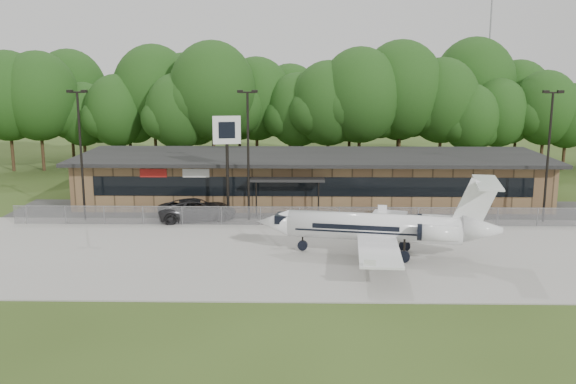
{
  "coord_description": "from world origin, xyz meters",
  "views": [
    {
      "loc": [
        -0.96,
        -32.48,
        12.29
      ],
      "look_at": [
        -1.83,
        12.0,
        3.26
      ],
      "focal_mm": 40.0,
      "sensor_mm": 36.0,
      "label": 1
    }
  ],
  "objects_px": {
    "terminal": "(311,177)",
    "suv": "(197,210)",
    "pole_sign": "(227,141)",
    "business_jet": "(383,228)"
  },
  "relations": [
    {
      "from": "terminal",
      "to": "suv",
      "type": "bearing_deg",
      "value": -141.44
    },
    {
      "from": "terminal",
      "to": "pole_sign",
      "type": "relative_size",
      "value": 4.98
    },
    {
      "from": "pole_sign",
      "to": "business_jet",
      "type": "bearing_deg",
      "value": -51.11
    },
    {
      "from": "suv",
      "to": "pole_sign",
      "type": "relative_size",
      "value": 0.75
    },
    {
      "from": "terminal",
      "to": "business_jet",
      "type": "xyz_separation_m",
      "value": [
        4.31,
        -16.69,
        -0.29
      ]
    },
    {
      "from": "terminal",
      "to": "suv",
      "type": "height_order",
      "value": "terminal"
    },
    {
      "from": "terminal",
      "to": "pole_sign",
      "type": "bearing_deg",
      "value": -132.99
    },
    {
      "from": "suv",
      "to": "pole_sign",
      "type": "bearing_deg",
      "value": -101.4
    },
    {
      "from": "suv",
      "to": "pole_sign",
      "type": "height_order",
      "value": "pole_sign"
    },
    {
      "from": "business_jet",
      "to": "pole_sign",
      "type": "xyz_separation_m",
      "value": [
        -10.97,
        9.55,
        4.41
      ]
    }
  ]
}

